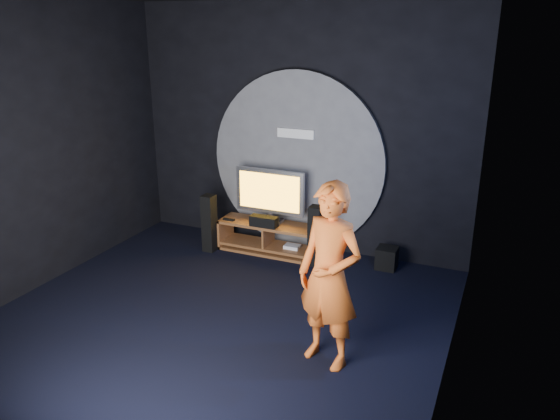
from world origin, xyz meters
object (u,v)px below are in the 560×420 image
(subwoofer, at_px, (387,258))
(tv, at_px, (270,194))
(player, at_px, (330,276))
(tower_speaker_right, at_px, (315,236))
(media_console, at_px, (269,239))
(tower_speaker_left, at_px, (209,223))

(subwoofer, bearing_deg, tv, -177.76)
(tv, height_order, subwoofer, tv)
(player, bearing_deg, tower_speaker_right, 129.35)
(media_console, distance_m, tower_speaker_left, 0.90)
(tv, distance_m, subwoofer, 1.87)
(subwoofer, height_order, player, player)
(tower_speaker_right, bearing_deg, tv, 164.98)
(tv, bearing_deg, tower_speaker_left, -156.26)
(media_console, relative_size, subwoofer, 4.88)
(media_console, height_order, tower_speaker_right, tower_speaker_right)
(media_console, distance_m, subwoofer, 1.72)
(player, bearing_deg, tv, 142.15)
(tower_speaker_right, relative_size, subwoofer, 2.85)
(tv, bearing_deg, player, -54.04)
(tv, xyz_separation_m, player, (1.68, -2.32, 0.04))
(tv, xyz_separation_m, subwoofer, (1.72, 0.07, -0.73))
(tower_speaker_right, bearing_deg, player, -66.84)
(tv, height_order, player, player)
(player, bearing_deg, subwoofer, 105.16)
(tv, bearing_deg, media_console, -84.19)
(media_console, relative_size, tv, 1.41)
(tower_speaker_left, distance_m, subwoofer, 2.59)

